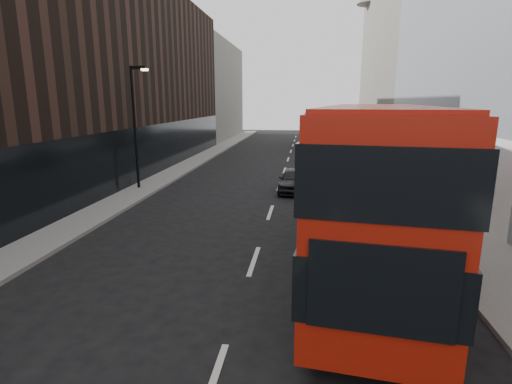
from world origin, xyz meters
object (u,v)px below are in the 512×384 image
(car_a, at_px, (294,180))
(car_b, at_px, (336,163))
(red_bus, at_px, (374,180))
(street_lamp, at_px, (136,119))
(grey_bus, at_px, (321,128))
(car_c, at_px, (310,165))

(car_a, height_order, car_b, car_a)
(red_bus, height_order, car_b, red_bus)
(street_lamp, bearing_deg, red_bus, -39.56)
(car_b, bearing_deg, red_bus, -87.69)
(grey_bus, xyz_separation_m, car_c, (-1.39, -19.61, -1.47))
(grey_bus, relative_size, car_c, 2.71)
(street_lamp, distance_m, grey_bus, 28.67)
(grey_bus, bearing_deg, car_b, -82.15)
(red_bus, distance_m, car_c, 16.69)
(street_lamp, distance_m, car_b, 14.94)
(grey_bus, xyz_separation_m, car_a, (-2.37, -25.38, -1.46))
(street_lamp, relative_size, grey_bus, 0.55)
(street_lamp, bearing_deg, car_c, 32.97)
(car_a, bearing_deg, red_bus, -73.26)
(street_lamp, relative_size, car_a, 1.74)
(car_a, bearing_deg, car_b, 69.63)
(street_lamp, xyz_separation_m, car_b, (12.12, 8.00, -3.50))
(grey_bus, height_order, car_c, grey_bus)
(red_bus, relative_size, car_b, 3.10)
(red_bus, relative_size, grey_bus, 1.01)
(grey_bus, distance_m, car_c, 19.71)
(car_a, relative_size, car_b, 0.97)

